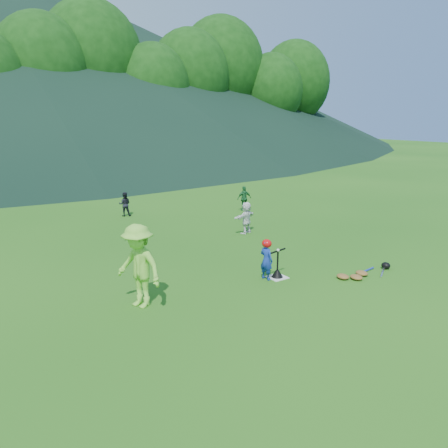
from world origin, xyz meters
name	(u,v)px	position (x,y,z in m)	size (l,w,h in m)	color
ground	(277,278)	(0.00, 0.00, 0.00)	(120.00, 120.00, 0.00)	#1E5914
home_plate	(277,277)	(0.00, 0.00, 0.01)	(0.45, 0.45, 0.02)	silver
baseball	(278,250)	(0.00, 0.00, 0.74)	(0.08, 0.08, 0.08)	white
batter_child	(266,260)	(-0.31, 0.07, 0.51)	(0.37, 0.25, 1.03)	#16329B
adult_coach	(139,266)	(-3.61, 0.31, 0.92)	(1.19, 0.68, 1.84)	#83D33E
fielder_b	(125,204)	(-0.69, 8.93, 0.50)	(0.48, 0.38, 1.00)	black
fielder_c	(244,198)	(4.07, 7.10, 0.54)	(0.63, 0.26, 1.08)	#1E6430
fielder_d	(246,218)	(1.90, 3.98, 0.56)	(1.05, 0.33, 1.13)	white
batting_tee	(277,273)	(0.00, 0.00, 0.13)	(0.30, 0.30, 0.68)	black
batter_gear	(268,244)	(-0.29, 0.07, 0.93)	(0.73, 0.26, 0.39)	red
equipment_pile	(362,273)	(1.94, -1.10, 0.07)	(1.80, 0.70, 0.19)	olive
outfield_fence	(44,160)	(0.00, 28.00, 0.70)	(70.07, 0.08, 1.33)	gray
tree_line	(23,65)	(0.20, 33.83, 8.21)	(70.04, 11.40, 14.82)	#382314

